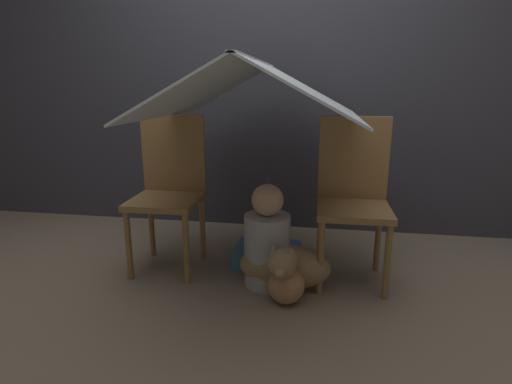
{
  "coord_description": "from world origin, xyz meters",
  "views": [
    {
      "loc": [
        0.36,
        -2.04,
        1.12
      ],
      "look_at": [
        0.0,
        0.17,
        0.52
      ],
      "focal_mm": 28.0,
      "sensor_mm": 36.0,
      "label": 1
    }
  ],
  "objects_px": {
    "chair_left": "(169,186)",
    "chair_right": "(353,193)",
    "dog": "(284,266)",
    "person_front": "(267,242)"
  },
  "relations": [
    {
      "from": "chair_left",
      "to": "chair_right",
      "type": "xyz_separation_m",
      "value": [
        1.12,
        0.0,
        0.0
      ]
    },
    {
      "from": "chair_left",
      "to": "person_front",
      "type": "bearing_deg",
      "value": -17.35
    },
    {
      "from": "chair_right",
      "to": "person_front",
      "type": "bearing_deg",
      "value": -159.85
    },
    {
      "from": "chair_left",
      "to": "chair_right",
      "type": "distance_m",
      "value": 1.12
    },
    {
      "from": "chair_right",
      "to": "dog",
      "type": "height_order",
      "value": "chair_right"
    },
    {
      "from": "chair_left",
      "to": "dog",
      "type": "relative_size",
      "value": 1.85
    },
    {
      "from": "dog",
      "to": "chair_left",
      "type": "bearing_deg",
      "value": 162.26
    },
    {
      "from": "chair_right",
      "to": "person_front",
      "type": "relative_size",
      "value": 1.59
    },
    {
      "from": "dog",
      "to": "person_front",
      "type": "bearing_deg",
      "value": 150.98
    },
    {
      "from": "chair_right",
      "to": "dog",
      "type": "relative_size",
      "value": 1.85
    }
  ]
}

